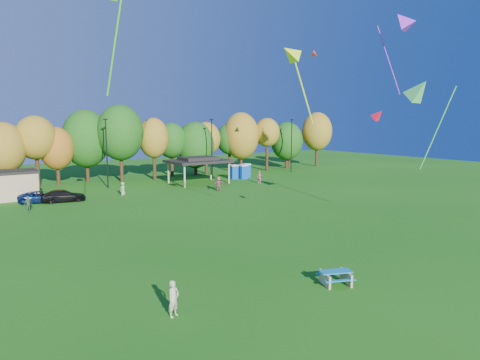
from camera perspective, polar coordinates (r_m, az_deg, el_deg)
ground at (r=23.76m, az=8.82°, el=-13.92°), size 160.00×160.00×0.00m
tree_line at (r=63.16m, az=-21.52°, el=4.72°), size 93.57×10.55×11.15m
lamp_posts at (r=58.69m, az=-17.36°, el=3.72°), size 64.50×0.25×9.09m
utility_building at (r=54.68m, az=-28.66°, el=-0.61°), size 6.30×4.30×3.25m
pavilion at (r=60.76m, az=-5.56°, el=2.58°), size 8.20×6.20×3.77m
porta_potties at (r=65.81m, az=0.10°, el=1.16°), size 3.75×2.18×2.18m
picnic_table at (r=24.28m, az=12.62°, el=-12.44°), size 2.13×1.97×0.75m
kite_flyer at (r=20.22m, az=-8.85°, el=-15.35°), size 0.72×0.61×1.68m
car_c at (r=51.16m, az=-24.99°, el=-2.04°), size 4.98×3.29×1.27m
car_d at (r=50.61m, az=-22.50°, el=-1.96°), size 4.83×2.48×1.34m
far_person_0 at (r=54.22m, az=-2.87°, el=-0.49°), size 1.74×0.68×1.83m
far_person_1 at (r=60.70m, az=2.60°, el=0.37°), size 0.64×0.75×1.74m
far_person_2 at (r=46.14m, az=-26.40°, el=-2.91°), size 1.01×0.87×1.63m
far_person_3 at (r=52.58m, az=-15.35°, el=-1.14°), size 0.94×0.89×1.62m
kite_1 at (r=49.80m, az=20.83°, el=19.17°), size 3.03×5.14×8.69m
kite_5 at (r=30.35m, az=17.95°, el=8.26°), size 1.10×1.27×1.06m
kite_8 at (r=29.78m, az=6.78°, el=16.31°), size 3.32×1.61×5.48m
kite_12 at (r=53.06m, az=9.81°, el=16.43°), size 1.49×1.44×1.18m
kite_14 at (r=39.01m, az=22.77°, el=10.93°), size 2.51×4.83×7.81m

